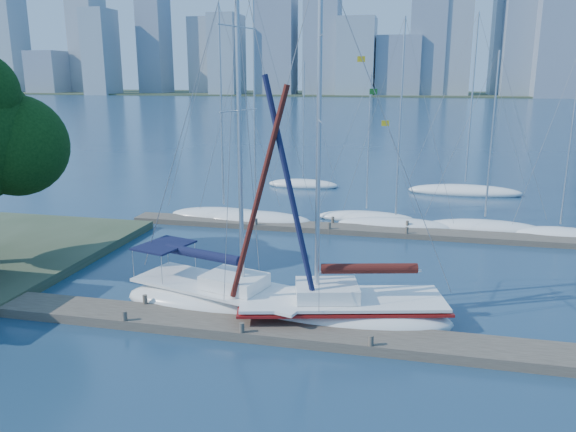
# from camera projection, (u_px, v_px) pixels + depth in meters

# --- Properties ---
(ground) EXTENTS (700.00, 700.00, 0.00)m
(ground) POSITION_uv_depth(u_px,v_px,m) (249.00, 332.00, 22.83)
(ground) COLOR #18374E
(ground) RESTS_ON ground
(near_dock) EXTENTS (26.00, 2.00, 0.40)m
(near_dock) POSITION_uv_depth(u_px,v_px,m) (249.00, 327.00, 22.79)
(near_dock) COLOR #453C32
(near_dock) RESTS_ON ground
(far_dock) EXTENTS (30.00, 1.80, 0.36)m
(far_dock) POSITION_uv_depth(u_px,v_px,m) (346.00, 229.00, 37.51)
(far_dock) COLOR #453C32
(far_dock) RESTS_ON ground
(far_shore) EXTENTS (800.00, 100.00, 1.50)m
(far_shore) POSITION_uv_depth(u_px,v_px,m) (406.00, 94.00, 325.73)
(far_shore) COLOR #38472D
(far_shore) RESTS_ON ground
(sailboat_navy) EXTENTS (9.61, 5.40, 15.71)m
(sailboat_navy) POSITION_uv_depth(u_px,v_px,m) (223.00, 283.00, 24.93)
(sailboat_navy) COLOR white
(sailboat_navy) RESTS_ON ground
(sailboat_maroon) EXTENTS (9.63, 5.08, 15.15)m
(sailboat_maroon) POSITION_uv_depth(u_px,v_px,m) (342.00, 296.00, 23.54)
(sailboat_maroon) COLOR white
(sailboat_maroon) RESTS_ON ground
(bg_boat_0) EXTENTS (8.43, 4.18, 15.24)m
(bg_boat_0) POSITION_uv_depth(u_px,v_px,m) (224.00, 215.00, 40.73)
(bg_boat_0) COLOR white
(bg_boat_0) RESTS_ON ground
(bg_boat_1) EXTENTS (8.30, 3.88, 15.98)m
(bg_boat_1) POSITION_uv_depth(u_px,v_px,m) (256.00, 219.00, 39.78)
(bg_boat_1) COLOR white
(bg_boat_1) RESTS_ON ground
(bg_boat_2) EXTENTS (7.16, 2.95, 10.65)m
(bg_boat_2) POSITION_uv_depth(u_px,v_px,m) (366.00, 217.00, 40.54)
(bg_boat_2) COLOR white
(bg_boat_2) RESTS_ON ground
(bg_boat_3) EXTENTS (8.13, 4.43, 14.14)m
(bg_boat_3) POSITION_uv_depth(u_px,v_px,m) (395.00, 225.00, 38.34)
(bg_boat_3) COLOR white
(bg_boat_3) RESTS_ON ground
(bg_boat_4) EXTENTS (8.07, 3.03, 12.07)m
(bg_boat_4) POSITION_uv_depth(u_px,v_px,m) (484.00, 228.00, 37.61)
(bg_boat_4) COLOR white
(bg_boat_4) RESTS_ON ground
(bg_boat_5) EXTENTS (6.32, 3.05, 12.39)m
(bg_boat_5) POSITION_uv_depth(u_px,v_px,m) (559.00, 234.00, 36.07)
(bg_boat_5) COLOR white
(bg_boat_5) RESTS_ON ground
(bg_boat_6) EXTENTS (6.98, 4.14, 11.73)m
(bg_boat_6) POSITION_uv_depth(u_px,v_px,m) (303.00, 184.00, 52.85)
(bg_boat_6) COLOR white
(bg_boat_6) RESTS_ON ground
(bg_boat_7) EXTENTS (9.77, 2.66, 15.67)m
(bg_boat_7) POSITION_uv_depth(u_px,v_px,m) (465.00, 191.00, 49.49)
(bg_boat_7) COLOR white
(bg_boat_7) RESTS_ON ground
(skyline) EXTENTS (502.61, 51.31, 109.97)m
(skyline) POSITION_uv_depth(u_px,v_px,m) (460.00, 27.00, 283.84)
(skyline) COLOR gray
(skyline) RESTS_ON ground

